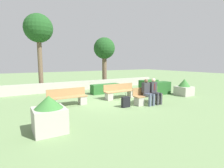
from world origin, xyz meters
The scene contains 15 objects.
ground_plane centered at (0.00, 0.00, 0.00)m, with size 60.00×60.00×0.00m, color #6B8956.
perimeter_wall centered at (0.00, 4.65, 0.35)m, with size 14.30×0.30×0.70m.
bench_front centered at (1.42, -1.56, 0.34)m, with size 1.72×0.48×0.88m.
bench_left_side centered at (-2.38, 0.17, 0.35)m, with size 2.00×0.48×0.88m.
bench_right_side centered at (0.90, 0.33, 0.35)m, with size 2.09×0.48×0.88m.
person_seated_man centered at (1.77, -1.70, 0.75)m, with size 0.38×0.64×1.36m.
person_seated_woman centered at (1.25, -1.70, 0.74)m, with size 0.38×0.64×1.34m.
hedge_block_near_left centered at (4.53, 1.76, 0.40)m, with size 1.49×0.68×0.81m.
hedge_block_near_right centered at (0.96, 2.34, 0.33)m, with size 2.08×0.62×0.65m.
hedge_block_mid_left centered at (3.88, 0.10, 0.42)m, with size 1.77×0.67×0.84m.
planter_corner_left centered at (-3.86, -2.79, 0.57)m, with size 0.98×0.98×1.18m.
planter_corner_right centered at (5.12, -1.02, 0.50)m, with size 0.95×0.95×1.10m.
suitcase centered at (-0.01, -1.55, 0.26)m, with size 0.42×0.19×0.72m.
tree_leftmost centered at (-2.79, 5.54, 4.52)m, with size 2.06×2.06×5.67m.
tree_center_left centered at (2.78, 5.80, 3.31)m, with size 1.93×1.93×4.41m.
Camera 1 is at (-4.90, -8.42, 2.24)m, focal length 28.00 mm.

